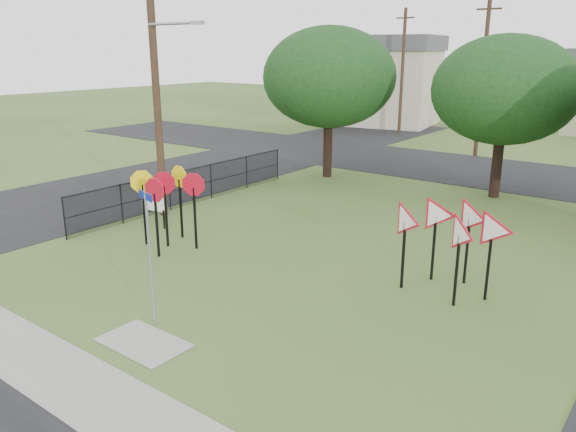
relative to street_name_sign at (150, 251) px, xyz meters
The scene contains 18 objects.
ground 2.51m from the street_name_sign, 73.55° to the left, with size 140.00×140.00×0.00m, color #375620.
sidewalk 3.15m from the street_name_sign, 79.03° to the right, with size 30.00×1.60×0.02m, color gray.
planting_strip 4.18m from the street_name_sign, 82.50° to the right, with size 30.00×0.80×0.02m, color #375620.
street_left 16.49m from the street_name_sign, 134.61° to the left, with size 8.00×50.00×0.02m, color black.
street_far 21.75m from the street_name_sign, 88.70° to the left, with size 60.00×8.00×0.02m, color black.
curb_pad 2.01m from the street_name_sign, 56.24° to the right, with size 2.00×1.20×0.02m, color gray.
street_name_sign is the anchor object (origin of this frame).
stop_sign_cluster 5.44m from the street_name_sign, 134.77° to the left, with size 2.23×1.82×2.50m.
yield_sign_cluster 7.58m from the street_name_sign, 51.71° to the left, with size 3.08×2.02×2.43m.
info_board 7.78m from the street_name_sign, 139.90° to the left, with size 1.16×0.15×1.46m.
utility_pole_main 9.74m from the street_name_sign, 137.59° to the left, with size 3.55×0.33×10.00m.
far_pole_a 25.86m from the street_name_sign, 93.36° to the left, with size 1.40×0.24×9.00m.
far_pole_c 33.18m from the street_name_sign, 106.71° to the left, with size 1.40×0.24×9.00m.
fence_run 10.69m from the street_name_sign, 131.93° to the left, with size 0.05×11.55×1.50m.
house_left 38.18m from the street_name_sign, 110.74° to the left, with size 10.58×8.88×7.20m.
tree_near_left 16.88m from the street_name_sign, 109.37° to the left, with size 6.40×6.40×7.27m.
tree_near_mid 17.07m from the street_name_sign, 81.50° to the left, with size 6.00×6.00×6.80m.
tree_far_left 35.42m from the street_name_sign, 116.09° to the left, with size 6.80×6.80×7.73m.
Camera 1 is at (9.17, -9.22, 6.20)m, focal length 35.00 mm.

